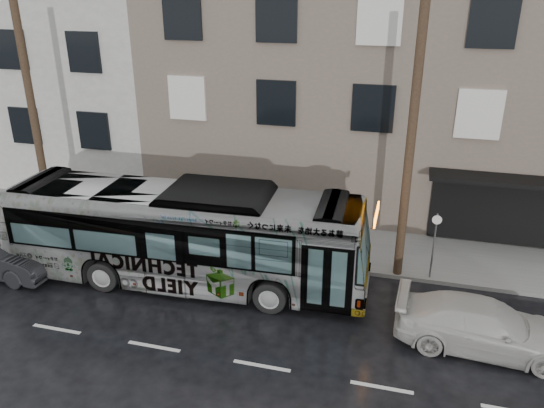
% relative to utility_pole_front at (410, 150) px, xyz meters
% --- Properties ---
extents(ground, '(120.00, 120.00, 0.00)m').
position_rel_utility_pole_front_xyz_m(ground, '(-6.50, -3.30, -4.65)').
color(ground, black).
rests_on(ground, ground).
extents(sidewalk, '(90.00, 3.60, 0.15)m').
position_rel_utility_pole_front_xyz_m(sidewalk, '(-6.50, 1.60, -4.58)').
color(sidewalk, gray).
rests_on(sidewalk, ground).
extents(building_taupe, '(20.00, 12.00, 11.00)m').
position_rel_utility_pole_front_xyz_m(building_taupe, '(-1.50, 9.40, 0.85)').
color(building_taupe, '#77665B').
rests_on(building_taupe, ground).
extents(utility_pole_front, '(0.30, 0.30, 9.00)m').
position_rel_utility_pole_front_xyz_m(utility_pole_front, '(0.00, 0.00, 0.00)').
color(utility_pole_front, '#493724').
rests_on(utility_pole_front, sidewalk).
extents(utility_pole_rear, '(0.30, 0.30, 9.00)m').
position_rel_utility_pole_front_xyz_m(utility_pole_rear, '(-14.00, 0.00, 0.00)').
color(utility_pole_rear, '#493724').
rests_on(utility_pole_rear, sidewalk).
extents(sign_post, '(0.06, 0.06, 2.40)m').
position_rel_utility_pole_front_xyz_m(sign_post, '(1.10, 0.00, -3.30)').
color(sign_post, slate).
rests_on(sign_post, sidewalk).
extents(bus, '(12.62, 3.37, 3.49)m').
position_rel_utility_pole_front_xyz_m(bus, '(-7.11, -2.10, -2.91)').
color(bus, '#B2B2B2').
rests_on(bus, ground).
extents(white_sedan, '(4.96, 2.23, 1.41)m').
position_rel_utility_pole_front_xyz_m(white_sedan, '(2.49, -3.39, -3.94)').
color(white_sedan, beige).
rests_on(white_sedan, ground).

